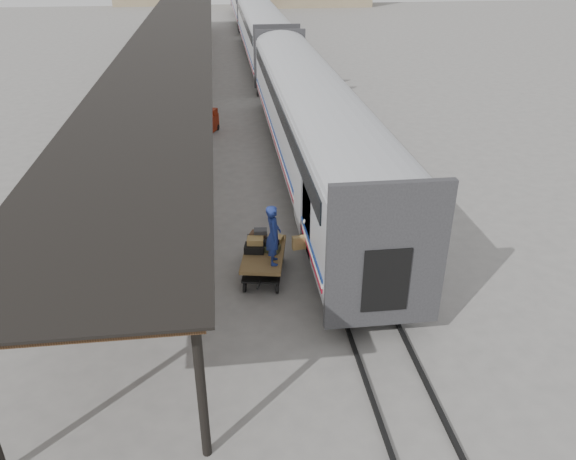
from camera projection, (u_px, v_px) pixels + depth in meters
The scene contains 9 objects.
ground at pixel (250, 273), 18.13m from camera, with size 160.00×160.00×0.00m, color slate.
train at pixel (262, 29), 46.90m from camera, with size 3.45×76.01×4.01m.
canopy at pixel (174, 32), 36.98m from camera, with size 4.90×64.30×4.15m.
rails at pixel (263, 61), 48.31m from camera, with size 1.54×150.00×0.12m.
baggage_cart at pixel (264, 258), 17.72m from camera, with size 1.67×2.59×0.86m.
suitcase_stack at pixel (261, 242), 17.82m from camera, with size 1.35×1.17×0.57m.
luggage_tug at pixel (208, 122), 30.84m from camera, with size 1.30×1.61×1.24m.
porter at pixel (273, 235), 16.64m from camera, with size 0.69×0.46×1.90m, color navy.
pedestrian at pixel (176, 122), 30.04m from camera, with size 0.98×0.41×1.67m, color black.
Camera 1 is at (-0.67, -15.42, 9.69)m, focal length 35.00 mm.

